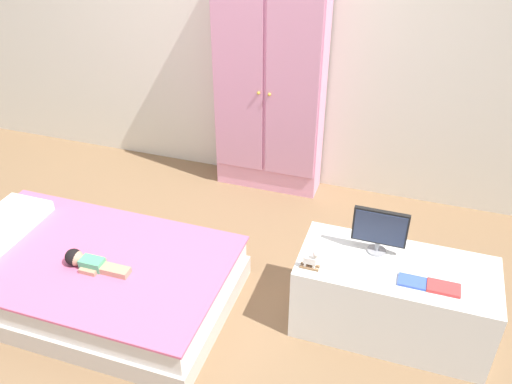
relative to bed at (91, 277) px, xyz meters
The scene contains 10 objects.
ground_plane 0.46m from the bed, 17.38° to the left, with size 10.00×10.00×0.02m, color brown.
back_wall 2.13m from the bed, 76.25° to the left, with size 6.40×0.05×2.70m, color silver.
bed is the anchor object (origin of this frame).
doll 0.20m from the bed, 56.99° to the right, with size 0.39×0.13×0.10m.
wardrobe 1.79m from the bed, 68.17° to the left, with size 0.79×0.26×1.64m.
tv_stand 1.73m from the bed, ahead, with size 1.02×0.48×0.45m, color silver.
tv_monitor 1.69m from the bed, 13.33° to the left, with size 0.28×0.10×0.26m.
rocking_horse_toy 1.34m from the bed, ahead, with size 0.10×0.04×0.12m.
book_blue 1.82m from the bed, ahead, with size 0.14×0.09×0.01m, color blue.
book_red 1.97m from the bed, ahead, with size 0.16×0.09×0.02m, color #CC3838.
Camera 1 is at (1.25, -2.05, 2.27)m, focal length 37.20 mm.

